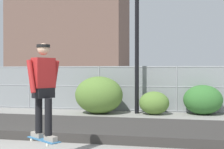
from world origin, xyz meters
TOP-DOWN VIEW (x-y plane):
  - gravel_berm at (0.00, 3.13)m, footprint 10.77×2.58m
  - skateboard at (0.76, 0.39)m, footprint 0.78×0.60m
  - skater at (0.76, 0.39)m, footprint 0.66×0.61m
  - chain_fence at (0.00, 7.46)m, footprint 19.14×0.06m
  - street_lamp at (1.66, 6.86)m, footprint 0.44×0.44m
  - parked_car_near at (-2.63, 10.94)m, footprint 4.42×1.98m
  - parked_car_mid at (3.33, 11.32)m, footprint 4.50×2.15m
  - library_building at (-13.82, 42.48)m, footprint 18.28×10.64m
  - shrub_left at (0.22, 6.53)m, footprint 1.86×1.52m
  - shrub_center at (2.33, 6.70)m, footprint 1.13×0.93m
  - shrub_right at (4.14, 7.05)m, footprint 1.45×1.19m

SIDE VIEW (x-z plane):
  - gravel_berm at x=0.00m, z-range 0.00..0.22m
  - skateboard at x=0.76m, z-range 0.37..0.44m
  - shrub_center at x=2.33m, z-range 0.00..0.88m
  - shrub_right at x=4.14m, z-range 0.00..1.12m
  - shrub_left at x=0.22m, z-range 0.00..1.44m
  - parked_car_near at x=-2.63m, z-range 0.01..1.67m
  - parked_car_mid at x=3.33m, z-range 0.01..1.67m
  - chain_fence at x=0.00m, z-range 0.01..1.86m
  - skater at x=0.76m, z-range 0.53..2.26m
  - street_lamp at x=1.66m, z-range 0.84..7.97m
  - library_building at x=-13.82m, z-range 0.00..23.54m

